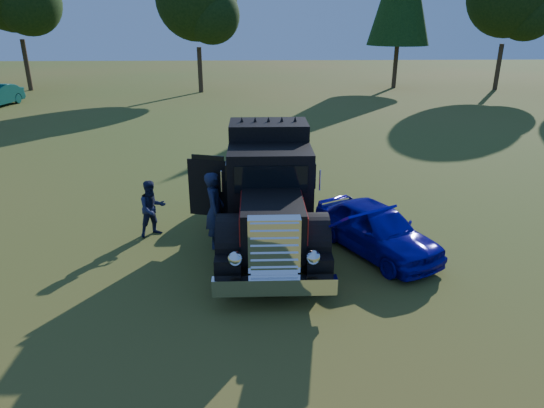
% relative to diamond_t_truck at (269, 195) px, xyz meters
% --- Properties ---
extents(ground, '(120.00, 120.00, 0.00)m').
position_rel_diamond_t_truck_xyz_m(ground, '(-0.63, -1.88, -1.28)').
color(ground, '#315C1B').
rests_on(ground, ground).
extents(diamond_t_truck, '(3.35, 7.16, 3.00)m').
position_rel_diamond_t_truck_xyz_m(diamond_t_truck, '(0.00, 0.00, 0.00)').
color(diamond_t_truck, black).
rests_on(diamond_t_truck, ground).
extents(hotrod_coupe, '(3.15, 4.19, 1.89)m').
position_rel_diamond_t_truck_xyz_m(hotrod_coupe, '(2.64, -0.81, -0.64)').
color(hotrod_coupe, '#0908B5').
rests_on(hotrod_coupe, ground).
extents(spectator_near, '(0.50, 0.74, 2.00)m').
position_rel_diamond_t_truck_xyz_m(spectator_near, '(-1.39, -0.32, -0.28)').
color(spectator_near, '#1A293D').
rests_on(spectator_near, ground).
extents(spectator_far, '(0.95, 0.91, 1.55)m').
position_rel_diamond_t_truck_xyz_m(spectator_far, '(-3.13, 0.41, -0.50)').
color(spectator_far, '#222A4F').
rests_on(spectator_far, ground).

